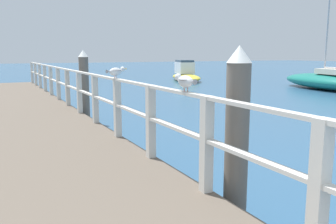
{
  "coord_description": "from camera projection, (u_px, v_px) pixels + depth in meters",
  "views": [
    {
      "loc": [
        -0.81,
        0.58,
        2.08
      ],
      "look_at": [
        2.37,
        6.84,
        0.92
      ],
      "focal_mm": 38.21,
      "sensor_mm": 36.0,
      "label": 1
    }
  ],
  "objects": [
    {
      "name": "seagull_background",
      "position": [
        116.0,
        71.0,
        6.76
      ],
      "size": [
        0.46,
        0.24,
        0.21
      ],
      "rotation": [
        0.0,
        0.0,
        5.06
      ],
      "color": "white",
      "rests_on": "pier_railing"
    },
    {
      "name": "dock_piling_near",
      "position": [
        237.0,
        138.0,
        4.19
      ],
      "size": [
        0.29,
        0.29,
        2.17
      ],
      "color": "#6B6056",
      "rests_on": "ground_plane"
    },
    {
      "name": "pier_railing",
      "position": [
        73.0,
        85.0,
        10.23
      ],
      "size": [
        0.12,
        20.38,
        1.12
      ],
      "color": "beige",
      "rests_on": "pier_deck"
    },
    {
      "name": "dock_piling_far",
      "position": [
        84.0,
        87.0,
        10.6
      ],
      "size": [
        0.29,
        0.29,
        2.17
      ],
      "color": "#6B6056",
      "rests_on": "ground_plane"
    },
    {
      "name": "boat_1",
      "position": [
        329.0,
        81.0,
        20.47
      ],
      "size": [
        3.51,
        7.4,
        9.34
      ],
      "rotation": [
        0.0,
        0.0,
        -0.17
      ],
      "color": "#197266",
      "rests_on": "ground_plane"
    },
    {
      "name": "pier_deck",
      "position": [
        24.0,
        121.0,
        9.77
      ],
      "size": [
        2.91,
        21.86,
        0.49
      ],
      "primitive_type": "cube",
      "color": "brown",
      "rests_on": "ground_plane"
    },
    {
      "name": "seagull_foreground",
      "position": [
        185.0,
        81.0,
        4.41
      ],
      "size": [
        0.19,
        0.48,
        0.21
      ],
      "rotation": [
        0.0,
        0.0,
        0.05
      ],
      "color": "white",
      "rests_on": "pier_railing"
    },
    {
      "name": "boat_3",
      "position": [
        186.0,
        74.0,
        27.13
      ],
      "size": [
        2.88,
        5.16,
        1.56
      ],
      "rotation": [
        0.0,
        0.0,
        -0.25
      ],
      "color": "gold",
      "rests_on": "ground_plane"
    }
  ]
}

